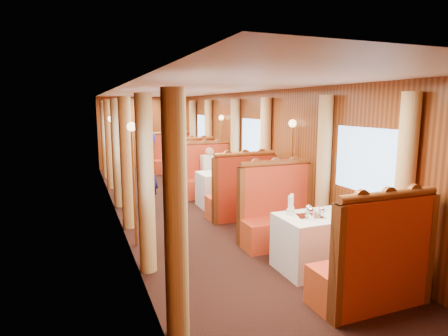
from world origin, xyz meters
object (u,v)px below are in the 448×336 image
banquette_near_aft (279,218)px  tea_tray (310,216)px  table_near (317,242)px  teapot_back (308,212)px  banquette_mid_fwd (241,197)px  table_far (181,166)px  banquette_near_fwd (372,269)px  teapot_right (322,213)px  banquette_far_fwd (190,169)px  rose_vase_mid (223,164)px  rose_vase_far (180,148)px  fruit_plate (342,214)px  steward (147,171)px  table_mid (223,189)px  teapot_left (311,215)px  banquette_far_aft (173,160)px  banquette_mid_aft (208,179)px  passenger (210,167)px

banquette_near_aft → tea_tray: (-0.13, -1.03, 0.33)m
table_near → teapot_back: 0.45m
banquette_mid_fwd → table_far: banquette_mid_fwd is taller
banquette_near_fwd → teapot_right: bearing=90.9°
teapot_back → banquette_far_fwd: bearing=70.9°
banquette_near_aft → tea_tray: size_ratio=3.94×
rose_vase_mid → rose_vase_far: (-0.04, 3.50, 0.00)m
banquette_near_aft → fruit_plate: bearing=-75.5°
teapot_back → rose_vase_mid: 3.46m
banquette_near_aft → teapot_right: size_ratio=9.91×
teapot_right → rose_vase_mid: 3.58m
banquette_near_aft → banquette_far_fwd: same height
tea_tray → fruit_plate: 0.44m
table_far → fruit_plate: bearing=-87.6°
table_far → banquette_far_fwd: 1.02m
table_near → banquette_far_fwd: banquette_far_fwd is taller
steward → rose_vase_far: bearing=178.9°
banquette_mid_fwd → teapot_right: (-0.01, -2.58, 0.38)m
steward → banquette_near_fwd: bearing=43.0°
table_mid → tea_tray: bearing=-92.2°
tea_tray → teapot_back: teapot_back is taller
table_far → teapot_back: teapot_back is taller
teapot_right → banquette_far_fwd: bearing=93.4°
banquette_mid_fwd → banquette_far_fwd: 3.50m
banquette_near_fwd → teapot_left: bearing=102.8°
table_far → banquette_far_aft: 1.02m
teapot_right → steward: 4.21m
rose_vase_mid → banquette_near_aft: bearing=-90.1°
table_near → rose_vase_far: rose_vase_far is taller
banquette_mid_fwd → teapot_back: 2.49m
table_mid → table_near: bearing=-90.0°
table_far → teapot_left: (-0.20, -7.12, 0.44)m
banquette_near_aft → teapot_back: size_ratio=9.50×
fruit_plate → banquette_far_aft: bearing=92.1°
banquette_near_aft → steward: steward is taller
teapot_left → teapot_back: size_ratio=1.12×
teapot_left → rose_vase_mid: (0.21, 3.60, 0.11)m
teapot_back → steward: 4.05m
banquette_mid_fwd → teapot_right: 2.61m
rose_vase_far → banquette_mid_aft: bearing=-89.1°
banquette_mid_aft → banquette_far_aft: bearing=90.0°
teapot_left → banquette_far_fwd: bearing=88.0°
table_near → banquette_near_aft: (0.00, 1.01, 0.05)m
banquette_near_aft → passenger: bearing=90.0°
banquette_near_aft → teapot_left: (-0.20, -1.14, 0.39)m
passenger → steward: bearing=-162.6°
banquette_near_fwd → tea_tray: banquette_near_fwd is taller
banquette_mid_aft → banquette_far_fwd: (0.00, 1.47, 0.00)m
table_near → teapot_left: size_ratio=6.64×
teapot_back → passenger: bearing=70.4°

